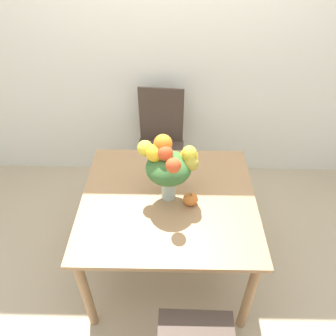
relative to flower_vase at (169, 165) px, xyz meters
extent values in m
plane|color=tan|center=(0.00, -0.03, -1.02)|extent=(12.00, 12.00, 0.00)
cube|color=silver|center=(0.00, 1.20, 0.33)|extent=(8.00, 0.06, 2.70)
cube|color=#9E754C|center=(0.00, -0.03, -0.28)|extent=(1.13, 1.03, 0.03)
cylinder|color=#9E754C|center=(-0.51, -0.49, -0.66)|extent=(0.06, 0.06, 0.73)
cylinder|color=#9E754C|center=(0.50, -0.49, -0.66)|extent=(0.06, 0.06, 0.73)
cylinder|color=#9E754C|center=(-0.51, 0.43, -0.66)|extent=(0.06, 0.06, 0.73)
cylinder|color=#9E754C|center=(0.50, 0.43, -0.66)|extent=(0.06, 0.06, 0.73)
cylinder|color=#B2CCBC|center=(0.00, -0.01, -0.17)|extent=(0.09, 0.09, 0.19)
cylinder|color=silver|center=(0.00, -0.01, -0.23)|extent=(0.08, 0.08, 0.07)
cylinder|color=#38662D|center=(0.01, -0.01, -0.13)|extent=(0.00, 0.00, 0.24)
cylinder|color=#38662D|center=(0.00, 0.01, -0.13)|extent=(0.01, 0.01, 0.24)
cylinder|color=#38662D|center=(-0.02, 0.00, -0.13)|extent=(0.00, 0.01, 0.24)
cylinder|color=#38662D|center=(-0.02, -0.02, -0.13)|extent=(0.00, 0.01, 0.24)
cylinder|color=#38662D|center=(0.00, -0.03, -0.13)|extent=(0.01, 0.01, 0.24)
ellipsoid|color=#38662D|center=(0.00, -0.01, -0.02)|extent=(0.28, 0.28, 0.17)
sphere|color=orange|center=(-0.03, 0.04, 0.13)|extent=(0.11, 0.11, 0.11)
sphere|color=yellow|center=(0.12, 0.04, 0.03)|extent=(0.11, 0.11, 0.11)
sphere|color=yellow|center=(-0.08, 0.00, 0.08)|extent=(0.11, 0.11, 0.11)
sphere|color=#AD9E33|center=(0.13, -0.01, 0.02)|extent=(0.09, 0.09, 0.09)
sphere|color=#D64C23|center=(-0.05, 0.07, 0.08)|extent=(0.08, 0.08, 0.08)
sphere|color=#D64C23|center=(0.03, -0.13, 0.10)|extent=(0.09, 0.09, 0.09)
sphere|color=yellow|center=(-0.14, 0.06, 0.08)|extent=(0.10, 0.10, 0.10)
sphere|color=yellow|center=(0.12, 0.02, 0.07)|extent=(0.09, 0.09, 0.09)
sphere|color=#D64C23|center=(-0.02, -0.01, 0.10)|extent=(0.09, 0.09, 0.09)
ellipsoid|color=orange|center=(0.14, -0.07, -0.23)|extent=(0.09, 0.09, 0.08)
cylinder|color=brown|center=(0.14, -0.07, -0.19)|extent=(0.01, 0.01, 0.02)
cube|color=#47382D|center=(-0.10, 0.82, -0.56)|extent=(0.45, 0.45, 0.02)
cylinder|color=#47382D|center=(-0.28, 0.66, -0.80)|extent=(0.04, 0.04, 0.45)
cylinder|color=#47382D|center=(0.05, 0.63, -0.80)|extent=(0.04, 0.04, 0.45)
cylinder|color=#47382D|center=(-0.26, 1.00, -0.80)|extent=(0.04, 0.04, 0.45)
cylinder|color=#47382D|center=(0.08, 0.97, -0.80)|extent=(0.04, 0.04, 0.45)
cube|color=#47382D|center=(-0.08, 1.02, -0.28)|extent=(0.40, 0.05, 0.54)
cylinder|color=#47382D|center=(0.33, -0.67, -0.80)|extent=(0.04, 0.04, 0.45)
cylinder|color=#47382D|center=(-0.01, -0.66, -0.80)|extent=(0.04, 0.04, 0.45)
camera|label=1|loc=(0.02, -1.51, 1.27)|focal=35.00mm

